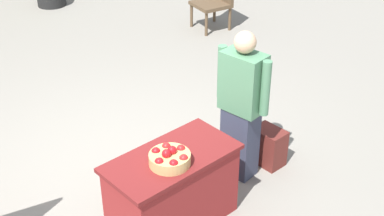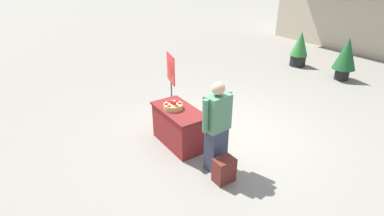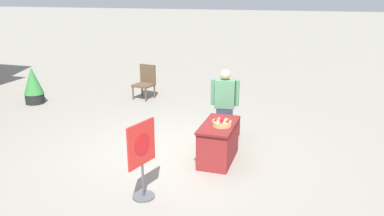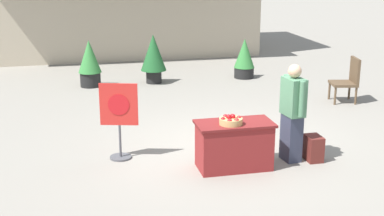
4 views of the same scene
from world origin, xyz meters
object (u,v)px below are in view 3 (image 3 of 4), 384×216
Objects in this scene: poster_board at (142,157)px; patio_chair at (146,81)px; apple_basket at (222,123)px; person_visitor at (225,106)px; display_table at (218,142)px; backpack at (232,127)px; potted_plant_near_right at (33,85)px.

patio_chair is (5.42, 2.37, -0.16)m from poster_board.
person_visitor reaches higher than apple_basket.
display_table reaches higher than backpack.
display_table is 6.46m from potted_plant_near_right.
potted_plant_near_right is at bearing 69.80° from apple_basket.
poster_board is 1.19× the size of potted_plant_near_right.
poster_board is 6.55m from potted_plant_near_right.
backpack is at bearing 64.69° from patio_chair.
display_table is 4.90m from patio_chair.
potted_plant_near_right is (1.17, 5.97, -0.27)m from person_visitor.
person_visitor reaches higher than poster_board.
potted_plant_near_right reaches higher than apple_basket.
apple_basket reaches higher than display_table.
poster_board reaches higher than display_table.
display_table is at bearing -0.00° from person_visitor.
apple_basket is 0.85× the size of backpack.
display_table is 2.87× the size of backpack.
poster_board reaches higher than potted_plant_near_right.
person_visitor is 1.49× the size of potted_plant_near_right.
backpack is (1.37, 0.01, -0.17)m from display_table.
patio_chair is at bearing 128.79° from poster_board.
display_table is 0.94× the size of poster_board.
potted_plant_near_right is (2.27, 6.16, -0.27)m from apple_basket.
backpack is at bearing -97.64° from potted_plant_near_right.
poster_board is at bearing 165.34° from backpack.
apple_basket is at bearing -176.44° from backpack.
poster_board is 5.92m from patio_chair.
apple_basket is (-0.08, -0.08, 0.44)m from display_table.
potted_plant_near_right is at bearing 82.36° from backpack.
person_visitor reaches higher than potted_plant_near_right.
backpack is (1.45, 0.09, -0.61)m from apple_basket.
apple_basket is 0.22× the size of person_visitor.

